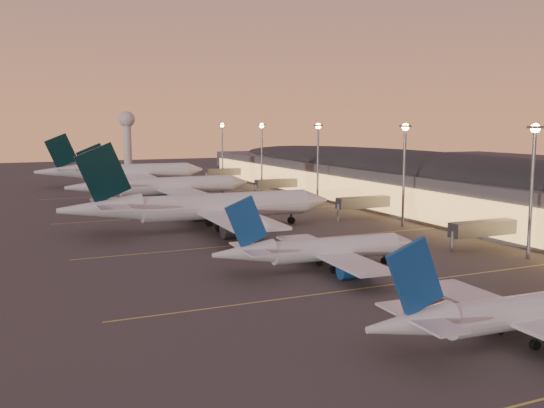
{
  "coord_description": "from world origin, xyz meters",
  "views": [
    {
      "loc": [
        -56.17,
        -84.03,
        25.99
      ],
      "look_at": [
        2.0,
        45.0,
        7.0
      ],
      "focal_mm": 40.0,
      "sensor_mm": 36.0,
      "label": 1
    }
  ],
  "objects_px": {
    "airliner_narrow_south": "(509,314)",
    "airliner_narrow_north": "(319,250)",
    "radar_tower": "(127,130)",
    "airliner_wide_mid": "(162,186)",
    "airliner_wide_far": "(123,172)",
    "airliner_wide_near": "(204,207)",
    "baggage_tug_c": "(398,254)"
  },
  "relations": [
    {
      "from": "airliner_wide_near",
      "to": "airliner_wide_far",
      "type": "xyz_separation_m",
      "value": [
        1.74,
        114.5,
        0.08
      ]
    },
    {
      "from": "airliner_wide_near",
      "to": "airliner_narrow_north",
      "type": "bearing_deg",
      "value": -81.01
    },
    {
      "from": "airliner_wide_mid",
      "to": "airliner_wide_far",
      "type": "distance_m",
      "value": 57.45
    },
    {
      "from": "airliner_narrow_north",
      "to": "airliner_wide_far",
      "type": "distance_m",
      "value": 162.26
    },
    {
      "from": "airliner_narrow_south",
      "to": "airliner_wide_mid",
      "type": "xyz_separation_m",
      "value": [
        -5.04,
        145.82,
        1.52
      ]
    },
    {
      "from": "airliner_wide_mid",
      "to": "airliner_wide_far",
      "type": "xyz_separation_m",
      "value": [
        -2.24,
        57.4,
        0.58
      ]
    },
    {
      "from": "airliner_narrow_south",
      "to": "airliner_narrow_north",
      "type": "distance_m",
      "value": 41.14
    },
    {
      "from": "radar_tower",
      "to": "baggage_tug_c",
      "type": "height_order",
      "value": "radar_tower"
    },
    {
      "from": "airliner_wide_mid",
      "to": "airliner_wide_far",
      "type": "bearing_deg",
      "value": 90.98
    },
    {
      "from": "airliner_narrow_north",
      "to": "radar_tower",
      "type": "bearing_deg",
      "value": 89.61
    },
    {
      "from": "airliner_wide_near",
      "to": "baggage_tug_c",
      "type": "relative_size",
      "value": 15.79
    },
    {
      "from": "radar_tower",
      "to": "baggage_tug_c",
      "type": "distance_m",
      "value": 249.36
    },
    {
      "from": "baggage_tug_c",
      "to": "airliner_wide_mid",
      "type": "bearing_deg",
      "value": 133.24
    },
    {
      "from": "airliner_narrow_north",
      "to": "airliner_wide_near",
      "type": "bearing_deg",
      "value": 100.16
    },
    {
      "from": "airliner_wide_mid",
      "to": "baggage_tug_c",
      "type": "height_order",
      "value": "airliner_wide_mid"
    },
    {
      "from": "airliner_wide_near",
      "to": "airliner_wide_mid",
      "type": "bearing_deg",
      "value": 87.94
    },
    {
      "from": "airliner_narrow_south",
      "to": "airliner_wide_near",
      "type": "bearing_deg",
      "value": 98.08
    },
    {
      "from": "airliner_narrow_north",
      "to": "airliner_wide_near",
      "type": "xyz_separation_m",
      "value": [
        -5.91,
        47.7,
        1.98
      ]
    },
    {
      "from": "airliner_narrow_south",
      "to": "radar_tower",
      "type": "relative_size",
      "value": 1.19
    },
    {
      "from": "radar_tower",
      "to": "airliner_wide_mid",
      "type": "bearing_deg",
      "value": -96.71
    },
    {
      "from": "airliner_narrow_south",
      "to": "airliner_wide_near",
      "type": "height_order",
      "value": "airliner_wide_near"
    },
    {
      "from": "airliner_narrow_north",
      "to": "airliner_wide_near",
      "type": "height_order",
      "value": "airliner_wide_near"
    },
    {
      "from": "airliner_wide_far",
      "to": "radar_tower",
      "type": "xyz_separation_m",
      "value": [
        19.49,
        89.25,
        16.21
      ]
    },
    {
      "from": "airliner_wide_mid",
      "to": "baggage_tug_c",
      "type": "xyz_separation_m",
      "value": [
        21.33,
        -101.76,
        -4.53
      ]
    },
    {
      "from": "airliner_narrow_south",
      "to": "airliner_wide_mid",
      "type": "distance_m",
      "value": 145.91
    },
    {
      "from": "airliner_narrow_south",
      "to": "airliner_narrow_north",
      "type": "bearing_deg",
      "value": 96.61
    },
    {
      "from": "airliner_narrow_south",
      "to": "airliner_wide_far",
      "type": "height_order",
      "value": "airliner_wide_far"
    },
    {
      "from": "airliner_wide_near",
      "to": "airliner_wide_far",
      "type": "bearing_deg",
      "value": 91.05
    },
    {
      "from": "baggage_tug_c",
      "to": "airliner_wide_near",
      "type": "bearing_deg",
      "value": 150.94
    },
    {
      "from": "airliner_wide_near",
      "to": "radar_tower",
      "type": "relative_size",
      "value": 2.08
    },
    {
      "from": "airliner_wide_near",
      "to": "baggage_tug_c",
      "type": "bearing_deg",
      "value": -58.54
    },
    {
      "from": "airliner_narrow_south",
      "to": "airliner_narrow_north",
      "type": "xyz_separation_m",
      "value": [
        -3.11,
        41.02,
        0.04
      ]
    }
  ]
}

